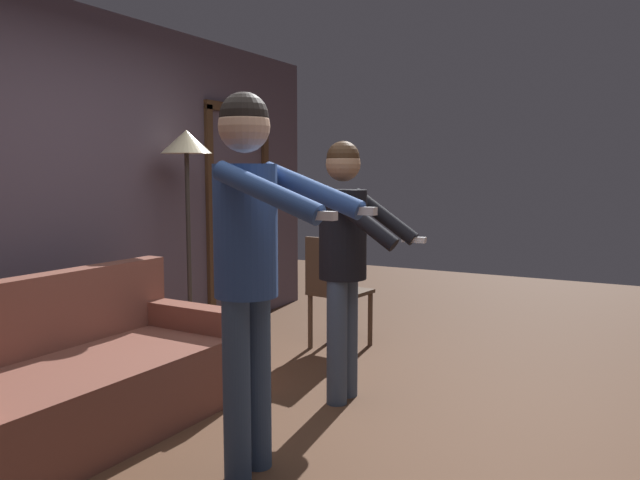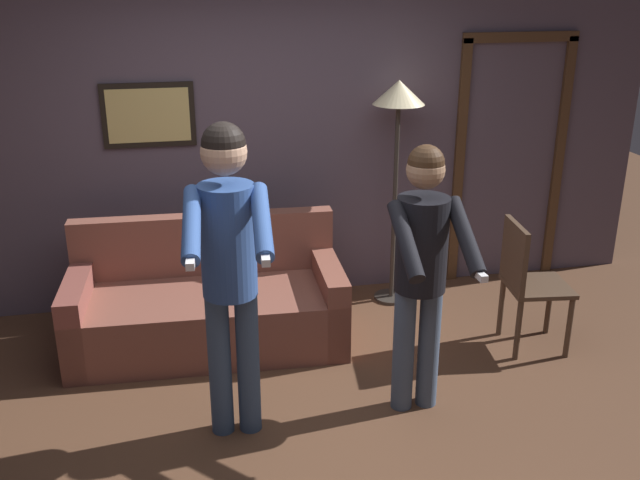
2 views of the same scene
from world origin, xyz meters
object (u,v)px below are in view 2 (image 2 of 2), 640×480
object	(u,v)px
couch	(208,307)
dining_chair_distant	(527,278)
torchiere_lamp	(398,113)
person_standing_left	(229,253)
person_standing_right	(422,259)

from	to	relation	value
couch	dining_chair_distant	distance (m)	2.25
torchiere_lamp	person_standing_left	distance (m)	2.14
person_standing_left	torchiere_lamp	bearing A→B (deg)	47.67
torchiere_lamp	dining_chair_distant	xyz separation A→B (m)	(0.67, -0.95, -1.00)
couch	person_standing_right	xyz separation A→B (m)	(1.19, -1.08, 0.71)
person_standing_left	dining_chair_distant	bearing A→B (deg)	16.17
person_standing_left	couch	bearing A→B (deg)	94.75
couch	person_standing_right	distance (m)	1.76
person_standing_left	dining_chair_distant	size ratio (longest dim) A/B	1.96
person_standing_right	couch	bearing A→B (deg)	137.81
person_standing_left	person_standing_right	xyz separation A→B (m)	(1.10, 0.04, -0.14)
person_standing_right	person_standing_left	bearing A→B (deg)	-178.17
couch	dining_chair_distant	xyz separation A→B (m)	(2.18, -0.51, 0.25)
couch	dining_chair_distant	size ratio (longest dim) A/B	2.08
torchiere_lamp	dining_chair_distant	bearing A→B (deg)	-54.79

